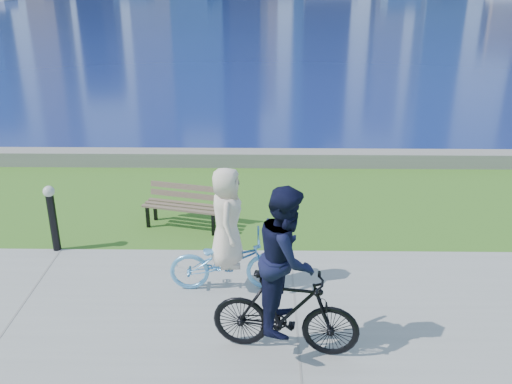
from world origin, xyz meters
TOP-DOWN VIEW (x-y plane):
  - ground at (0.00, 0.00)m, footprint 320.00×320.00m
  - concrete_path at (0.00, 0.00)m, footprint 80.00×3.50m
  - seawall at (0.00, 6.20)m, footprint 90.00×0.50m
  - park_bench at (-1.95, 2.77)m, footprint 1.57×0.86m
  - bollard_lamp at (-4.06, 1.74)m, footprint 0.20×0.20m
  - cyclist_woman at (-1.01, 0.54)m, footprint 0.67×1.78m
  - cyclist_man at (-0.18, -0.94)m, footprint 0.85×1.94m

SIDE VIEW (x-z plane):
  - ground at x=0.00m, z-range 0.00..0.00m
  - concrete_path at x=0.00m, z-range 0.00..0.02m
  - seawall at x=0.00m, z-range 0.00..0.35m
  - park_bench at x=-1.95m, z-range 0.09..0.86m
  - bollard_lamp at x=-4.06m, z-range 0.09..1.30m
  - cyclist_woman at x=-1.01m, z-range -0.23..1.73m
  - cyclist_man at x=-0.18m, z-range -0.16..2.12m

